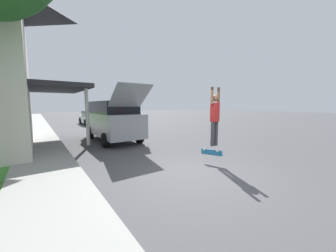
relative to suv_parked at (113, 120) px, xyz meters
name	(u,v)px	position (x,y,z in m)	size (l,w,h in m)	color
ground_plane	(195,173)	(0.22, -6.43, -1.20)	(120.00, 120.00, 0.00)	#49494C
sidewalk	(42,149)	(-3.38, -0.43, -1.15)	(1.80, 80.00, 0.10)	#9E9E99
suv_parked	(113,120)	(0.00, 0.00, 0.00)	(2.02, 5.47, 2.92)	gray
car_down_street	(91,118)	(1.24, 10.17, -0.54)	(1.87, 4.08, 1.40)	#B7B7BC
skateboarder	(215,116)	(1.41, -6.10, 0.45)	(0.41, 0.23, 1.99)	#38383D
skateboard	(211,152)	(1.30, -6.09, -0.81)	(0.29, 0.74, 0.25)	#236B99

